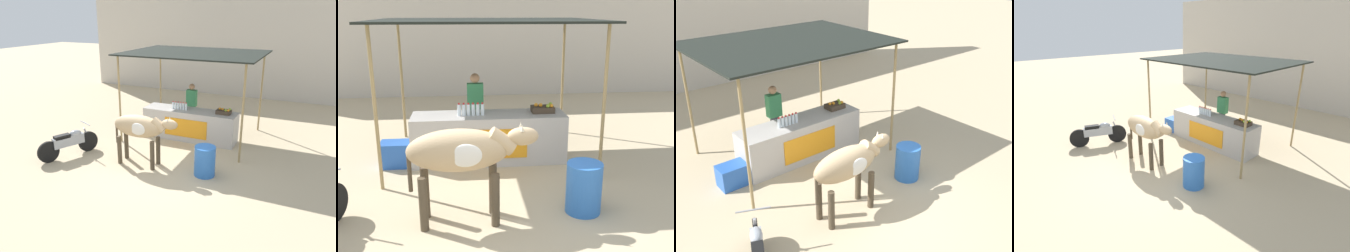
{
  "view_description": "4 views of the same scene",
  "coord_description": "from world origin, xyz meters",
  "views": [
    {
      "loc": [
        3.52,
        -7.2,
        3.89
      ],
      "look_at": [
        -0.13,
        0.78,
        0.85
      ],
      "focal_mm": 35.0,
      "sensor_mm": 36.0,
      "label": 1
    },
    {
      "loc": [
        -0.45,
        -5.22,
        2.91
      ],
      "look_at": [
        0.18,
        0.69,
        1.16
      ],
      "focal_mm": 42.0,
      "sensor_mm": 36.0,
      "label": 2
    },
    {
      "loc": [
        -4.49,
        -4.85,
        4.7
      ],
      "look_at": [
        0.27,
        0.91,
        1.2
      ],
      "focal_mm": 42.0,
      "sensor_mm": 36.0,
      "label": 3
    },
    {
      "loc": [
        5.07,
        -4.1,
        3.68
      ],
      "look_at": [
        -0.36,
        1.11,
        0.83
      ],
      "focal_mm": 28.0,
      "sensor_mm": 36.0,
      "label": 4
    }
  ],
  "objects": [
    {
      "name": "ground_plane",
      "position": [
        0.0,
        0.0,
        0.0
      ],
      "size": [
        60.0,
        60.0,
        0.0
      ],
      "primitive_type": "plane",
      "color": "tan"
    },
    {
      "name": "building_wall_far",
      "position": [
        0.0,
        8.77,
        2.57
      ],
      "size": [
        16.0,
        0.5,
        5.15
      ],
      "primitive_type": "cube",
      "color": "beige",
      "rests_on": "ground"
    },
    {
      "name": "stall_counter",
      "position": [
        0.0,
        2.2,
        0.48
      ],
      "size": [
        3.0,
        0.82,
        0.96
      ],
      "color": "#B2ADA8",
      "rests_on": "ground"
    },
    {
      "name": "stall_awning",
      "position": [
        0.0,
        2.5,
        2.63
      ],
      "size": [
        4.2,
        3.2,
        2.75
      ],
      "color": "black",
      "rests_on": "ground"
    },
    {
      "name": "water_bottle_row",
      "position": [
        -0.35,
        2.15,
        1.07
      ],
      "size": [
        0.52,
        0.07,
        0.25
      ],
      "color": "silver",
      "rests_on": "stall_counter"
    },
    {
      "name": "fruit_crate",
      "position": [
        1.08,
        2.25,
        1.03
      ],
      "size": [
        0.44,
        0.32,
        0.18
      ],
      "color": "#3F3326",
      "rests_on": "stall_counter"
    },
    {
      "name": "vendor_behind_counter",
      "position": [
        -0.24,
        2.95,
        0.85
      ],
      "size": [
        0.34,
        0.22,
        1.65
      ],
      "color": "#383842",
      "rests_on": "ground"
    },
    {
      "name": "cooler_box",
      "position": [
        -1.8,
        2.1,
        0.24
      ],
      "size": [
        0.6,
        0.44,
        0.48
      ],
      "primitive_type": "cube",
      "color": "blue",
      "rests_on": "ground"
    },
    {
      "name": "water_barrel",
      "position": [
        1.26,
        -0.05,
        0.38
      ],
      "size": [
        0.53,
        0.53,
        0.77
      ],
      "primitive_type": "cylinder",
      "color": "blue",
      "rests_on": "ground"
    },
    {
      "name": "cow",
      "position": [
        -0.5,
        -0.15,
        1.03
      ],
      "size": [
        1.82,
        0.55,
        1.44
      ],
      "color": "tan",
      "rests_on": "ground"
    }
  ]
}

